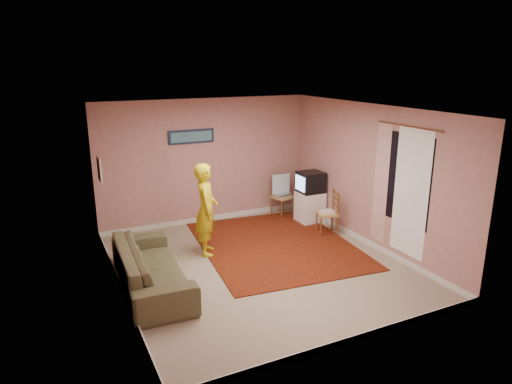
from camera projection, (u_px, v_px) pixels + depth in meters
name	position (u px, v px, depth m)	size (l,w,h in m)	color
ground	(258.00, 265.00, 7.69)	(5.00, 5.00, 0.00)	gray
wall_back	(206.00, 162.00, 9.50)	(4.50, 0.02, 2.60)	tan
wall_front	(355.00, 245.00, 5.17)	(4.50, 0.02, 2.60)	tan
wall_left	(115.00, 210.00, 6.39)	(0.02, 5.00, 2.60)	tan
wall_right	(370.00, 176.00, 8.27)	(0.02, 5.00, 2.60)	tan
ceiling	(259.00, 109.00, 6.97)	(4.50, 5.00, 0.02)	silver
baseboard_back	(208.00, 218.00, 9.83)	(4.50, 0.02, 0.10)	silver
baseboard_front	(349.00, 340.00, 5.52)	(4.50, 0.02, 0.10)	silver
baseboard_left	(122.00, 290.00, 6.74)	(0.02, 5.00, 0.10)	silver
baseboard_right	(365.00, 240.00, 8.61)	(0.02, 5.00, 0.10)	silver
window	(406.00, 179.00, 7.45)	(0.01, 1.10, 1.50)	black
curtain_sheer	(411.00, 193.00, 7.37)	(0.01, 0.75, 2.10)	white
curtain_floral	(381.00, 184.00, 7.97)	(0.01, 0.35, 2.10)	beige
curtain_rod	(409.00, 126.00, 7.19)	(0.02, 0.02, 1.40)	brown
picture_back	(191.00, 137.00, 9.19)	(0.95, 0.04, 0.28)	#151C39
picture_left	(100.00, 169.00, 7.72)	(0.04, 0.38, 0.42)	tan
area_rug	(276.00, 244.00, 8.54)	(2.67, 3.34, 0.02)	black
tv_cabinet	(310.00, 207.00, 9.70)	(0.52, 0.47, 0.66)	white
crt_tv	(310.00, 182.00, 9.55)	(0.52, 0.46, 0.44)	black
chair_a	(282.00, 192.00, 10.06)	(0.47, 0.46, 0.47)	tan
dvd_player	(282.00, 195.00, 10.08)	(0.35, 0.25, 0.06)	#AEAEB3
blue_throw	(281.00, 184.00, 10.08)	(0.42, 0.05, 0.44)	#7FAECF
chair_b	(327.00, 208.00, 8.96)	(0.48, 0.49, 0.47)	tan
game_console	(327.00, 211.00, 8.98)	(0.23, 0.17, 0.05)	silver
sofa	(151.00, 267.00, 6.84)	(2.28, 0.89, 0.67)	#4D4D2E
person	(206.00, 209.00, 7.95)	(0.60, 0.39, 1.64)	gold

